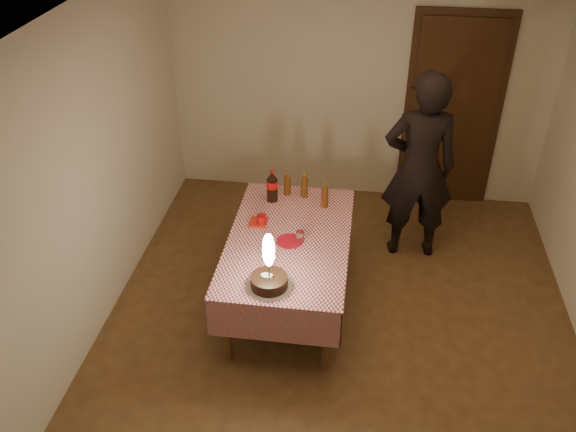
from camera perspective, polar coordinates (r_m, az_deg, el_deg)
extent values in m
cube|color=brown|center=(5.36, 4.71, -9.96)|extent=(4.00, 4.50, 0.01)
cube|color=beige|center=(6.59, 6.62, 12.16)|extent=(4.00, 0.04, 2.60)
cube|color=beige|center=(5.02, -17.97, 3.53)|extent=(0.04, 4.50, 2.60)
cube|color=silver|center=(4.04, 6.46, 17.89)|extent=(4.00, 4.50, 0.04)
cube|color=#472814|center=(6.73, 15.09, 9.12)|extent=(0.85, 0.05, 2.05)
sphere|color=#B28C33|center=(6.66, 12.34, 9.01)|extent=(0.06, 0.06, 0.06)
cube|color=brown|center=(5.14, 0.08, -2.40)|extent=(0.90, 1.60, 0.04)
cylinder|color=brown|center=(4.86, -5.77, -10.35)|extent=(0.07, 0.07, 0.64)
cylinder|color=brown|center=(4.77, 3.57, -11.27)|extent=(0.07, 0.07, 0.64)
cylinder|color=brown|center=(5.99, -2.66, -0.62)|extent=(0.07, 0.07, 0.64)
cylinder|color=brown|center=(5.91, 4.80, -1.20)|extent=(0.07, 0.07, 0.64)
cube|color=beige|center=(5.13, 0.08, -2.16)|extent=(1.02, 1.72, 0.01)
cube|color=beige|center=(4.59, -1.40, -10.13)|extent=(1.02, 0.01, 0.34)
cube|color=beige|center=(5.93, 1.20, 1.22)|extent=(1.02, 0.01, 0.34)
cube|color=beige|center=(5.31, -5.33, -3.26)|extent=(0.01, 1.72, 0.34)
cube|color=beige|center=(5.20, 5.60, -4.17)|extent=(0.01, 1.72, 0.34)
cylinder|color=white|center=(4.63, -1.76, -6.56)|extent=(0.35, 0.35, 0.01)
cylinder|color=black|center=(4.60, -1.77, -6.12)|extent=(0.28, 0.28, 0.09)
cylinder|color=white|center=(4.59, -1.99, -5.55)|extent=(0.07, 0.07, 0.00)
sphere|color=red|center=(4.56, -1.36, -5.71)|extent=(0.02, 0.02, 0.02)
cube|color=#19721E|center=(4.55, -1.19, -5.91)|extent=(0.02, 0.01, 0.00)
cube|color=#19721E|center=(4.55, -1.52, -5.92)|extent=(0.01, 0.02, 0.00)
cylinder|color=#262628|center=(4.54, -1.79, -5.12)|extent=(0.01, 0.01, 0.12)
ellipsoid|color=#FFF2BF|center=(4.42, -1.83, -3.20)|extent=(0.09, 0.09, 0.29)
sphere|color=white|center=(4.49, -1.81, -4.32)|extent=(0.04, 0.04, 0.04)
cylinder|color=#B90C1E|center=(5.09, 0.16, -2.37)|extent=(0.22, 0.22, 0.01)
cylinder|color=#AC0B0C|center=(5.27, -2.49, -0.40)|extent=(0.08, 0.08, 0.10)
cylinder|color=white|center=(5.07, 1.16, -1.90)|extent=(0.07, 0.07, 0.09)
cube|color=red|center=(5.31, -2.79, -0.58)|extent=(0.15, 0.15, 0.02)
cylinder|color=black|center=(5.57, -1.49, 2.45)|extent=(0.10, 0.10, 0.22)
cylinder|color=red|center=(5.54, -1.50, 2.98)|extent=(0.10, 0.10, 0.07)
cone|color=black|center=(5.50, -1.51, 3.79)|extent=(0.10, 0.10, 0.08)
cylinder|color=red|center=(5.48, -1.52, 4.20)|extent=(0.03, 0.03, 0.02)
cylinder|color=#5B300F|center=(5.67, -0.07, 2.83)|extent=(0.06, 0.06, 0.18)
cone|color=#5B300F|center=(5.61, -0.07, 3.89)|extent=(0.06, 0.06, 0.06)
cylinder|color=olive|center=(5.60, -0.07, 4.20)|extent=(0.02, 0.02, 0.02)
cylinder|color=#5B300F|center=(5.50, 3.45, 1.70)|extent=(0.06, 0.06, 0.18)
cone|color=#5B300F|center=(5.44, 3.49, 2.77)|extent=(0.06, 0.06, 0.06)
cylinder|color=olive|center=(5.42, 3.50, 3.09)|extent=(0.02, 0.02, 0.02)
cylinder|color=#5B300F|center=(5.64, 1.53, 2.63)|extent=(0.06, 0.06, 0.18)
cone|color=#5B300F|center=(5.58, 1.55, 3.69)|extent=(0.06, 0.06, 0.06)
cylinder|color=olive|center=(5.56, 1.56, 4.00)|extent=(0.02, 0.02, 0.02)
imported|color=black|center=(5.78, 12.17, 4.41)|extent=(0.73, 0.52, 1.88)
cube|color=black|center=(5.61, 12.79, 11.01)|extent=(0.14, 0.10, 0.10)
cylinder|color=black|center=(5.68, 12.67, 11.31)|extent=(0.08, 0.09, 0.08)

